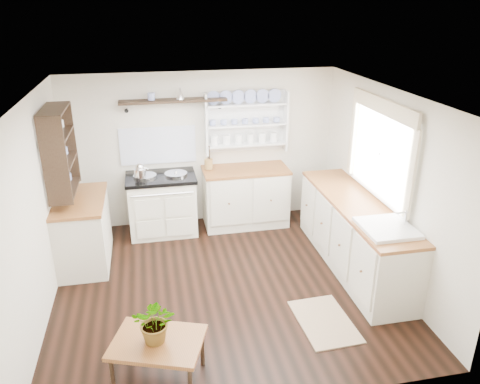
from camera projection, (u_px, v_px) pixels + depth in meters
name	position (u px, v px, depth m)	size (l,w,h in m)	color
floor	(225.00, 284.00, 5.73)	(4.00, 3.80, 0.01)	black
wall_back	(202.00, 149.00, 7.01)	(4.00, 0.02, 2.30)	beige
wall_right	(386.00, 185.00, 5.66)	(0.02, 3.80, 2.30)	beige
wall_left	(36.00, 213.00, 4.92)	(0.02, 3.80, 2.30)	beige
ceiling	(222.00, 96.00, 4.85)	(4.00, 3.80, 0.01)	white
window	(380.00, 149.00, 5.63)	(0.08, 1.55, 1.22)	white
aga_cooker	(163.00, 204.00, 6.86)	(0.99, 0.69, 0.92)	#ECE7CD
back_cabinets	(245.00, 196.00, 7.11)	(1.27, 0.63, 0.90)	silver
right_cabinets	(354.00, 234.00, 5.96)	(0.62, 2.43, 0.90)	silver
belfast_sink	(386.00, 238.00, 5.15)	(0.55, 0.60, 0.45)	white
left_cabinets	(83.00, 230.00, 6.06)	(0.62, 1.13, 0.90)	silver
plate_rack	(245.00, 121.00, 6.94)	(1.20, 0.22, 0.90)	white
high_shelf	(173.00, 101.00, 6.54)	(1.50, 0.29, 0.16)	black
left_shelving	(60.00, 150.00, 5.61)	(0.28, 0.80, 1.05)	black
kettle	(140.00, 171.00, 6.48)	(0.16, 0.16, 0.20)	silver
utensil_crock	(209.00, 164.00, 6.89)	(0.12, 0.12, 0.14)	olive
center_table	(158.00, 345.00, 4.16)	(0.94, 0.80, 0.43)	brown
potted_plant	(156.00, 321.00, 4.06)	(0.37, 0.32, 0.41)	#3F7233
floor_rug	(324.00, 321.00, 5.05)	(0.55, 0.85, 0.02)	#987358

